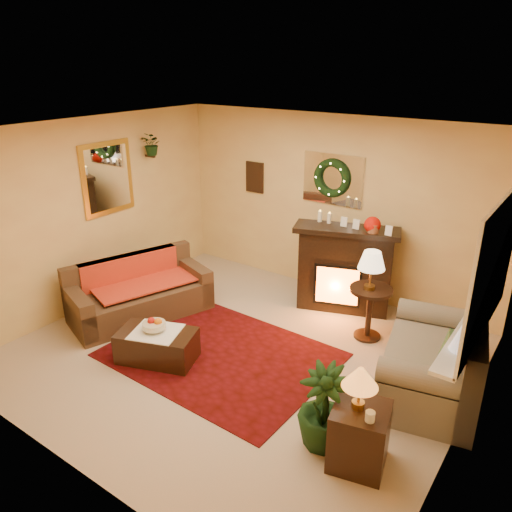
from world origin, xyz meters
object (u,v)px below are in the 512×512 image
Objects in this scene: sofa at (140,287)px; loveseat at (433,355)px; coffee_table at (157,344)px; end_table_square at (359,438)px; side_table_round at (369,314)px; fireplace at (345,272)px.

loveseat is at bearing 28.96° from sofa.
end_table_square is at bearing -23.07° from coffee_table.
side_table_round is 2.62m from coffee_table.
fireplace reaches higher than loveseat.
sofa is 1.16× the size of loveseat.
side_table_round is 0.77× the size of coffee_table.
sofa is 2.80m from fireplace.
fireplace is 2.93m from end_table_square.
loveseat reaches higher than coffee_table.
fireplace is 2.73m from coffee_table.
sofa reaches higher than coffee_table.
side_table_round reaches higher than coffee_table.
fireplace is at bearing 58.97° from sofa.
end_table_square is (1.40, -2.56, -0.28)m from fireplace.
side_table_round is (-0.97, 0.61, -0.10)m from loveseat.
coffee_table is (0.96, -0.64, -0.22)m from sofa.
end_table_square reaches higher than coffee_table.
end_table_square is at bearing 6.92° from sofa.
sofa is 3.20× the size of end_table_square.
coffee_table is at bearing -135.59° from fireplace.
end_table_square is (3.55, -0.77, -0.16)m from sofa.
fireplace is at bearing 131.94° from loveseat.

